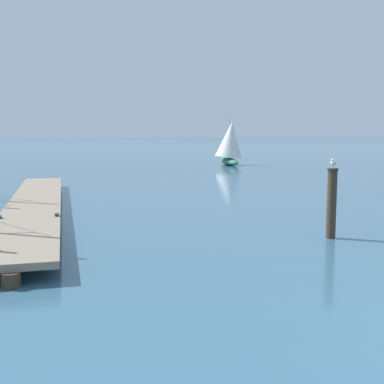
{
  "coord_description": "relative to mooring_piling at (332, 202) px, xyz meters",
  "views": [
    {
      "loc": [
        -6.65,
        -3.58,
        2.96
      ],
      "look_at": [
        -2.42,
        8.15,
        1.4
      ],
      "focal_mm": 45.84,
      "sensor_mm": 36.0,
      "label": 1
    }
  ],
  "objects": [
    {
      "name": "floating_dock",
      "position": [
        -7.55,
        7.15,
        -0.65
      ],
      "size": [
        3.33,
        17.86,
        0.53
      ],
      "color": "gray",
      "rests_on": "ground"
    },
    {
      "name": "mooring_piling",
      "position": [
        0.0,
        0.0,
        0.0
      ],
      "size": [
        0.3,
        0.3,
        1.94
      ],
      "color": "#3D3023",
      "rests_on": "ground"
    },
    {
      "name": "perched_seagull",
      "position": [
        0.0,
        0.0,
        1.08
      ],
      "size": [
        0.3,
        0.3,
        0.26
      ],
      "color": "gold",
      "rests_on": "mooring_piling"
    },
    {
      "name": "distant_sailboat",
      "position": [
        9.49,
        27.93,
        0.9
      ],
      "size": [
        3.0,
        4.81,
        4.18
      ],
      "color": "#337556",
      "rests_on": "ground"
    }
  ]
}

